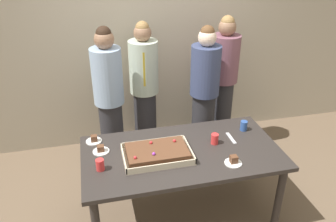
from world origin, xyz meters
The scene contains 15 objects.
ground_plane centered at (0.00, 0.00, 0.00)m, with size 12.00×12.00×0.00m, color brown.
interior_back_panel centered at (0.00, 1.60, 1.50)m, with size 8.00×0.12×3.00m, color #B2A893.
party_table centered at (0.00, 0.00, 0.66)m, with size 1.80×0.94×0.74m.
sheet_cake centered at (-0.24, -0.03, 0.78)m, with size 0.60×0.40×0.11m.
plated_slice_near_left centered at (-0.77, 0.35, 0.76)m, with size 0.15×0.15×0.07m.
plated_slice_near_right centered at (0.38, -0.28, 0.77)m, with size 0.15×0.15×0.07m.
plated_slice_far_left centered at (-0.72, 0.16, 0.76)m, with size 0.15×0.15×0.06m.
drink_cup_nearest centered at (0.33, 0.06, 0.79)m, with size 0.07×0.07×0.10m, color red.
drink_cup_middle centered at (-0.74, -0.10, 0.79)m, with size 0.07×0.07×0.10m, color red.
drink_cup_far_end centered at (0.70, 0.22, 0.79)m, with size 0.07×0.07×0.10m, color #2D5199.
cake_server_utensil centered at (0.52, 0.10, 0.75)m, with size 0.03×0.20×0.01m, color silver.
person_serving_front centered at (0.82, 1.09, 0.88)m, with size 0.34×0.34×1.70m.
person_green_shirt_behind centered at (-0.13, 1.20, 0.86)m, with size 0.34×0.34×1.67m.
person_striped_tie_right centered at (0.48, 0.81, 0.87)m, with size 0.33×0.33×1.68m.
person_far_right_suit centered at (-0.57, 0.93, 0.89)m, with size 0.33×0.33×1.70m.
Camera 1 is at (-0.72, -2.46, 2.50)m, focal length 36.24 mm.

